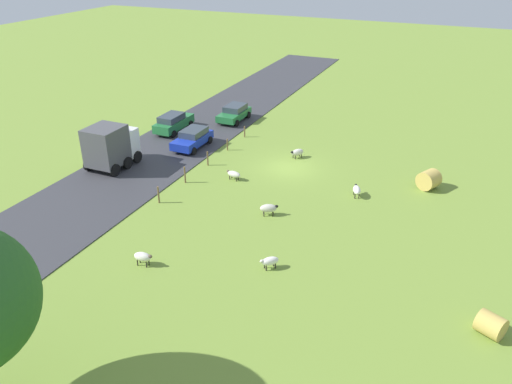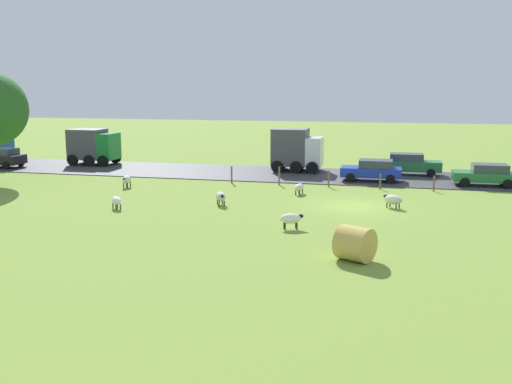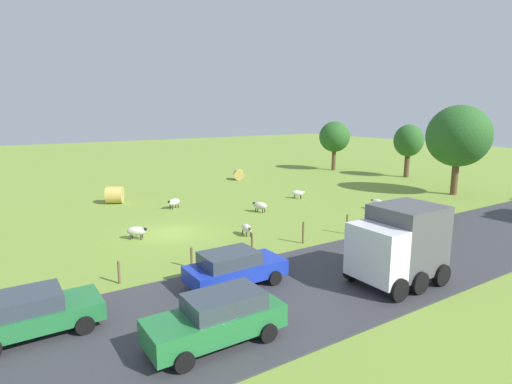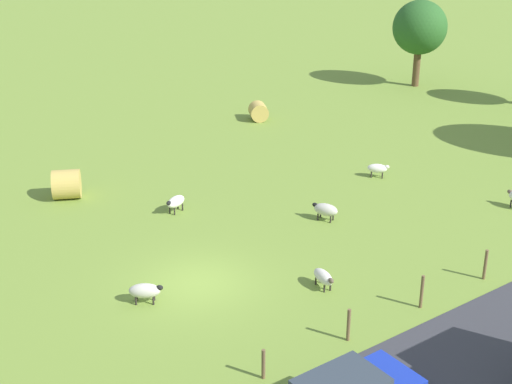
% 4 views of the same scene
% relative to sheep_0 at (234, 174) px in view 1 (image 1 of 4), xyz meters
% --- Properties ---
extents(ground_plane, '(160.00, 160.00, 0.00)m').
position_rel_sheep_0_xyz_m(ground_plane, '(-3.04, -3.65, -0.46)').
color(ground_plane, olive).
extents(road_strip, '(8.00, 80.00, 0.06)m').
position_rel_sheep_0_xyz_m(road_strip, '(7.92, -3.65, -0.43)').
color(road_strip, '#38383D').
rests_on(road_strip, ground_plane).
extents(sheep_0, '(1.27, 0.66, 0.70)m').
position_rel_sheep_0_xyz_m(sheep_0, '(0.00, 0.00, 0.00)').
color(sheep_0, silver).
rests_on(sheep_0, ground_plane).
extents(sheep_1, '(1.04, 1.04, 0.72)m').
position_rel_sheep_0_xyz_m(sheep_1, '(-6.84, 9.45, 0.02)').
color(sheep_1, white).
rests_on(sheep_1, ground_plane).
extents(sheep_2, '(1.15, 0.62, 0.82)m').
position_rel_sheep_0_xyz_m(sheep_2, '(-0.25, 12.02, 0.10)').
color(sheep_2, silver).
rests_on(sheep_2, ground_plane).
extents(sheep_3, '(1.10, 1.25, 0.76)m').
position_rel_sheep_0_xyz_m(sheep_3, '(-2.96, -5.91, 0.03)').
color(sheep_3, beige).
rests_on(sheep_3, ground_plane).
extents(sheep_4, '(0.86, 1.22, 0.77)m').
position_rel_sheep_0_xyz_m(sheep_4, '(-9.14, -1.04, 0.06)').
color(sheep_4, white).
rests_on(sheep_4, ground_plane).
extents(sheep_5, '(1.25, 0.99, 0.79)m').
position_rel_sheep_0_xyz_m(sheep_5, '(-4.48, 3.94, 0.06)').
color(sheep_5, beige).
rests_on(sheep_5, ground_plane).
extents(hay_bale_0, '(1.53, 1.51, 1.12)m').
position_rel_sheep_0_xyz_m(hay_bale_0, '(-18.11, 10.14, 0.10)').
color(hay_bale_0, tan).
rests_on(hay_bale_0, ground_plane).
extents(hay_bale_1, '(1.83, 1.78, 1.40)m').
position_rel_sheep_0_xyz_m(hay_bale_1, '(-13.60, -4.41, 0.24)').
color(hay_bale_1, tan).
rests_on(hay_bale_1, ground_plane).
extents(fence_post_0, '(0.12, 0.12, 1.04)m').
position_rel_sheep_0_xyz_m(fence_post_0, '(3.09, -8.56, 0.07)').
color(fence_post_0, brown).
rests_on(fence_post_0, ground_plane).
extents(fence_post_1, '(0.12, 0.12, 1.04)m').
position_rel_sheep_0_xyz_m(fence_post_1, '(3.09, -5.06, 0.06)').
color(fence_post_1, brown).
rests_on(fence_post_1, ground_plane).
extents(fence_post_2, '(0.12, 0.12, 1.19)m').
position_rel_sheep_0_xyz_m(fence_post_2, '(3.09, -1.57, 0.14)').
color(fence_post_2, brown).
rests_on(fence_post_2, ground_plane).
extents(fence_post_3, '(0.12, 0.12, 1.29)m').
position_rel_sheep_0_xyz_m(fence_post_3, '(3.09, 1.93, 0.19)').
color(fence_post_3, brown).
rests_on(fence_post_3, ground_plane).
extents(fence_post_4, '(0.12, 0.12, 1.24)m').
position_rel_sheep_0_xyz_m(fence_post_4, '(3.09, 5.42, 0.16)').
color(fence_post_4, brown).
rests_on(fence_post_4, ground_plane).
extents(truck_2, '(2.81, 3.99, 3.45)m').
position_rel_sheep_0_xyz_m(truck_2, '(9.80, 1.82, 1.40)').
color(truck_2, white).
rests_on(truck_2, road_strip).
extents(car_1, '(1.99, 4.59, 1.67)m').
position_rel_sheep_0_xyz_m(car_1, '(9.80, -7.16, 0.47)').
color(car_1, '#237238').
rests_on(car_1, road_strip).
extents(car_2, '(2.12, 4.34, 1.56)m').
position_rel_sheep_0_xyz_m(car_2, '(6.12, -4.41, 0.41)').
color(car_2, '#1933B2').
rests_on(car_2, road_strip).
extents(car_3, '(2.14, 4.23, 1.52)m').
position_rel_sheep_0_xyz_m(car_3, '(5.92, -12.21, 0.40)').
color(car_3, '#237238').
rests_on(car_3, road_strip).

